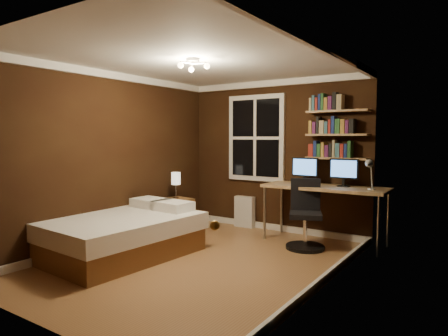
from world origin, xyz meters
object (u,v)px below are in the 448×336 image
Objects in this scene: nightstand at (176,215)px; radiator at (245,212)px; bed at (122,235)px; bedside_lamp at (176,186)px; monitor_left at (305,171)px; desk_lamp at (370,174)px; monitor_right at (344,173)px; office_chair at (305,222)px; desk at (325,190)px.

radiator is at bearing 63.13° from nightstand.
bedside_lamp is at bearing 105.02° from bed.
bedside_lamp is 2.09m from monitor_left.
desk_lamp is (1.03, -0.25, 0.02)m from monitor_left.
monitor_left is 1.06m from desk_lamp.
monitor_right is 0.43× the size of office_chair.
desk is 0.60m from office_chair.
bed is at bearing -101.29° from radiator.
desk is 4.29× the size of monitor_left.
radiator is at bearing 169.43° from desk_lamp.
monitor_left reaches higher than desk.
desk_lamp is (2.67, 1.94, 0.79)m from bed.
monitor_left is at bearing 33.61° from nightstand.
monitor_left is at bearing 165.62° from desk.
desk is at bearing 17.15° from bedside_lamp.
bed reaches higher than nightstand.
radiator is 1.54m from office_chair.
monitor_right is at bearing 19.72° from desk.
monitor_left is 1.00× the size of monitor_right.
bed reaches higher than radiator.
desk is (1.52, -0.25, 0.52)m from radiator.
monitor_left reaches higher than bed.
monitor_right is at bearing 28.65° from nightstand.
monitor_right is at bearing -5.29° from radiator.
radiator is at bearing 174.71° from monitor_right.
monitor_right reaches higher than office_chair.
office_chair is (-0.13, -0.41, -0.42)m from desk.
bedside_lamp reaches higher than bed.
office_chair is at bearing 46.23° from bed.
monitor_left is (1.17, -0.16, 0.78)m from radiator.
desk_lamp is (2.94, 0.54, 0.79)m from nightstand.
bedside_lamp is at bearing -157.62° from monitor_left.
monitor_left is (1.91, 0.79, 0.77)m from nightstand.
bed is 3.64× the size of nightstand.
office_chair is (1.86, 1.69, 0.09)m from bed.
desk is at bearing 166.99° from desk_lamp.
monitor_left is at bearing 166.53° from desk_lamp.
monitor_left is 0.95× the size of desk_lamp.
desk_lamp is at bearing -13.01° from desk.
desk_lamp is (0.43, -0.25, 0.02)m from monitor_right.
bed is 2.52m from office_chair.
bedside_lamp is 0.99× the size of desk_lamp.
nightstand is at bearing -128.10° from radiator.
nightstand is 3.09m from desk_lamp.
desk_lamp reaches higher than nightstand.
monitor_right is at bearing 48.30° from bed.
nightstand is 1.33× the size of monitor_left.
monitor_left is at bearing -7.97° from radiator.
bedside_lamp is at bearing 164.18° from office_chair.
radiator is (0.75, 0.95, -0.51)m from bedside_lamp.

